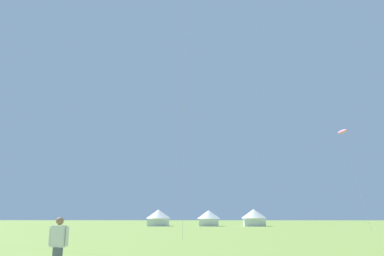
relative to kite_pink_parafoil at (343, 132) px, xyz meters
name	(u,v)px	position (x,y,z in m)	size (l,w,h in m)	color
kite_pink_parafoil	(343,132)	(0.00, 0.00, 0.00)	(2.51, 3.06, 13.38)	pink
person_spectator	(58,249)	(-22.21, -41.49, -12.14)	(0.57, 0.28, 1.73)	#565B66
festival_tent_left	(158,217)	(-28.14, 24.10, -11.27)	(4.78, 4.78, 3.11)	white
festival_tent_right	(209,217)	(-18.46, 24.10, -11.35)	(4.57, 4.57, 2.97)	white
festival_tent_center	(254,217)	(-9.85, 24.10, -11.23)	(4.90, 4.90, 3.19)	white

